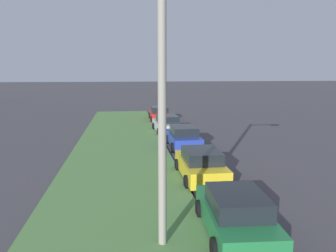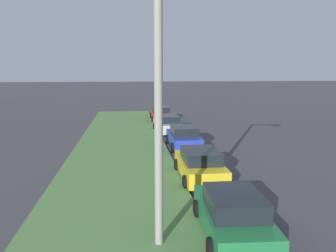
# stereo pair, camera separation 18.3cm
# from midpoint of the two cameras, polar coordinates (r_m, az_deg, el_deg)

# --- Properties ---
(grass_median) EXTENTS (60.00, 6.00, 0.12)m
(grass_median) POSITION_cam_midpoint_polar(r_m,az_deg,el_deg) (12.80, -8.90, -14.11)
(grass_median) COLOR #517F42
(grass_median) RESTS_ON ground
(parked_car_green) EXTENTS (4.40, 2.21, 1.47)m
(parked_car_green) POSITION_cam_midpoint_polar(r_m,az_deg,el_deg) (11.06, 10.80, -14.35)
(parked_car_green) COLOR #1E6B38
(parked_car_green) RESTS_ON ground
(parked_car_yellow) EXTENTS (4.30, 2.02, 1.47)m
(parked_car_yellow) POSITION_cam_midpoint_polar(r_m,az_deg,el_deg) (16.22, 5.21, -6.46)
(parked_car_yellow) COLOR gold
(parked_car_yellow) RESTS_ON ground
(parked_car_blue) EXTENTS (4.32, 2.05, 1.47)m
(parked_car_blue) POSITION_cam_midpoint_polar(r_m,az_deg,el_deg) (22.64, 2.37, -1.88)
(parked_car_blue) COLOR #23389E
(parked_car_blue) RESTS_ON ground
(parked_car_silver) EXTENTS (4.40, 2.21, 1.47)m
(parked_car_silver) POSITION_cam_midpoint_polar(r_m,az_deg,el_deg) (27.95, -0.35, 0.29)
(parked_car_silver) COLOR #B2B5BA
(parked_car_silver) RESTS_ON ground
(parked_car_red) EXTENTS (4.32, 2.06, 1.47)m
(parked_car_red) POSITION_cam_midpoint_polar(r_m,az_deg,el_deg) (34.64, -1.59, 2.06)
(parked_car_red) COLOR red
(parked_car_red) RESTS_ON ground
(streetlight) EXTENTS (0.37, 2.87, 7.50)m
(streetlight) POSITION_cam_midpoint_polar(r_m,az_deg,el_deg) (9.36, 0.60, 4.79)
(streetlight) COLOR gray
(streetlight) RESTS_ON ground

